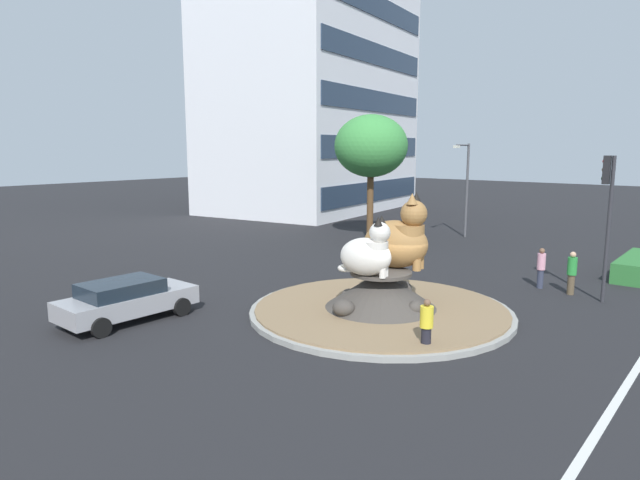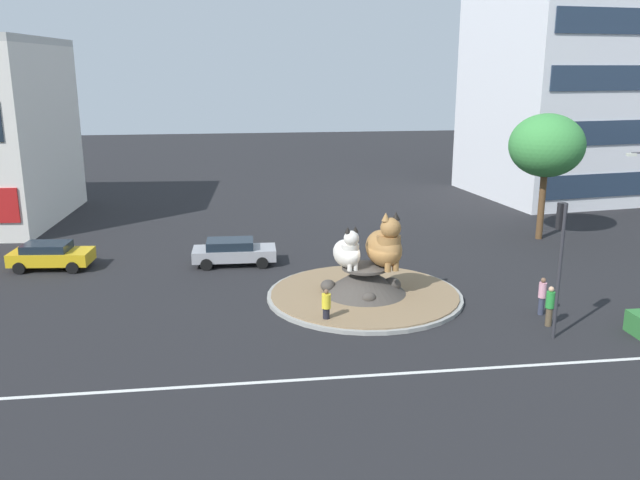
{
  "view_description": "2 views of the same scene",
  "coord_description": "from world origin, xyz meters",
  "views": [
    {
      "loc": [
        -16.13,
        -10.28,
        5.83
      ],
      "look_at": [
        -1.49,
        1.55,
        2.69
      ],
      "focal_mm": 31.19,
      "sensor_mm": 36.0,
      "label": 1
    },
    {
      "loc": [
        -6.11,
        -29.04,
        10.67
      ],
      "look_at": [
        -1.99,
        1.01,
        2.64
      ],
      "focal_mm": 37.06,
      "sensor_mm": 36.0,
      "label": 2
    }
  ],
  "objects": [
    {
      "name": "ground_plane",
      "position": [
        0.0,
        0.0,
        0.0
      ],
      "size": [
        160.0,
        160.0,
        0.0
      ],
      "primitive_type": "plane",
      "color": "black"
    },
    {
      "name": "lane_centreline",
      "position": [
        0.0,
        -8.04,
        0.0
      ],
      "size": [
        112.0,
        0.2,
        0.01
      ],
      "primitive_type": "cube",
      "color": "silver",
      "rests_on": "ground"
    },
    {
      "name": "roundabout_island",
      "position": [
        0.0,
        0.0,
        0.52
      ],
      "size": [
        9.25,
        9.25,
        1.54
      ],
      "color": "gray",
      "rests_on": "ground"
    },
    {
      "name": "cat_statue_white",
      "position": [
        -0.84,
        -0.02,
        2.29
      ],
      "size": [
        1.57,
        2.18,
        2.05
      ],
      "rotation": [
        0.0,
        0.0,
        -1.29
      ],
      "color": "silver",
      "rests_on": "roundabout_island"
    },
    {
      "name": "cat_statue_tabby",
      "position": [
        0.91,
        -0.16,
        2.54
      ],
      "size": [
        2.01,
        3.04,
        2.73
      ],
      "rotation": [
        0.0,
        0.0,
        -1.34
      ],
      "color": "#9E703D",
      "rests_on": "roundabout_island"
    },
    {
      "name": "traffic_light_mast",
      "position": [
        6.6,
        -5.66,
        3.83
      ],
      "size": [
        0.33,
        0.46,
        5.53
      ],
      "rotation": [
        0.0,
        0.0,
        1.63
      ],
      "color": "#2D2D33",
      "rests_on": "ground"
    },
    {
      "name": "office_tower",
      "position": [
        24.69,
        23.57,
        15.68
      ],
      "size": [
        21.31,
        15.55,
        31.35
      ],
      "rotation": [
        0.0,
        0.0,
        0.13
      ],
      "color": "silver",
      "rests_on": "ground"
    },
    {
      "name": "clipped_hedge_strip",
      "position": [
        12.39,
        -5.91,
        0.45
      ],
      "size": [
        4.95,
        1.2,
        0.9
      ],
      "primitive_type": "cube",
      "color": "#2D7033",
      "rests_on": "ground"
    },
    {
      "name": "broadleaf_tree_behind_island",
      "position": [
        13.22,
        9.34,
        5.89
      ],
      "size": [
        4.58,
        4.58,
        7.87
      ],
      "color": "brown",
      "rests_on": "ground"
    },
    {
      "name": "streetlight_arm",
      "position": [
        17.69,
        4.98,
        3.61
      ],
      "size": [
        2.28,
        0.28,
        6.07
      ],
      "rotation": [
        0.0,
        0.0,
        3.18
      ],
      "color": "#4C4C51",
      "rests_on": "ground"
    },
    {
      "name": "pedestrian_yellow_shirt",
      "position": [
        -2.28,
        -3.03,
        0.81
      ],
      "size": [
        0.39,
        0.39,
        1.55
      ],
      "rotation": [
        0.0,
        0.0,
        2.65
      ],
      "color": "black",
      "rests_on": "ground"
    },
    {
      "name": "pedestrian_pink_shirt",
      "position": [
        7.29,
        -3.22,
        0.9
      ],
      "size": [
        0.34,
        0.34,
        1.7
      ],
      "rotation": [
        0.0,
        0.0,
        2.75
      ],
      "color": "#33384C",
      "rests_on": "ground"
    },
    {
      "name": "pedestrian_green_shirt",
      "position": [
        7.01,
        -4.51,
        0.92
      ],
      "size": [
        0.36,
        0.36,
        1.75
      ],
      "rotation": [
        0.0,
        0.0,
        4.92
      ],
      "color": "brown",
      "rests_on": "ground"
    },
    {
      "name": "hatchback_near_shophouse",
      "position": [
        -6.1,
        6.27,
        0.76
      ],
      "size": [
        4.59,
        2.19,
        1.41
      ],
      "rotation": [
        0.0,
        0.0,
        -0.03
      ],
      "color": "#99999E",
      "rests_on": "ground"
    }
  ]
}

